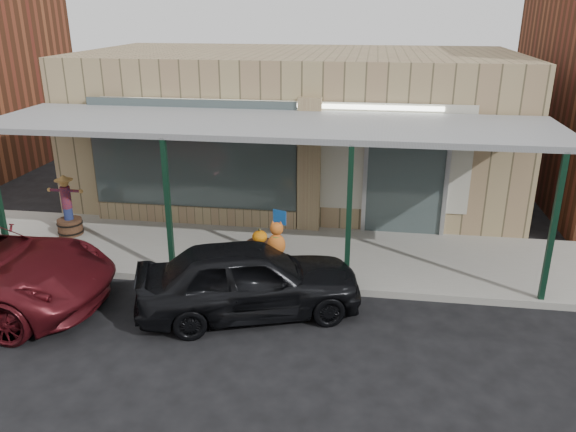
# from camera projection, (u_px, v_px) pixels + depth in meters

# --- Properties ---
(ground) EXTENTS (120.00, 120.00, 0.00)m
(ground) POSITION_uv_depth(u_px,v_px,m) (233.00, 344.00, 9.52)
(ground) COLOR black
(ground) RESTS_ON ground
(sidewalk) EXTENTS (40.00, 3.20, 0.15)m
(sidewalk) POSITION_uv_depth(u_px,v_px,m) (270.00, 253.00, 12.82)
(sidewalk) COLOR gray
(sidewalk) RESTS_ON ground
(storefront) EXTENTS (12.00, 6.25, 4.20)m
(storefront) POSITION_uv_depth(u_px,v_px,m) (297.00, 126.00, 16.34)
(storefront) COLOR #99855E
(storefront) RESTS_ON ground
(awning) EXTENTS (12.00, 3.00, 3.04)m
(awning) POSITION_uv_depth(u_px,v_px,m) (269.00, 127.00, 11.76)
(awning) COLOR slate
(awning) RESTS_ON ground
(block_buildings_near) EXTENTS (61.00, 8.00, 8.00)m
(block_buildings_near) POSITION_uv_depth(u_px,v_px,m) (370.00, 65.00, 16.44)
(block_buildings_near) COLOR brown
(block_buildings_near) RESTS_ON ground
(barrel_scarecrow) EXTENTS (0.91, 0.64, 1.50)m
(barrel_scarecrow) POSITION_uv_depth(u_px,v_px,m) (68.00, 215.00, 13.55)
(barrel_scarecrow) COLOR #4B2F1E
(barrel_scarecrow) RESTS_ON sidewalk
(barrel_pumpkin) EXTENTS (0.65, 0.65, 0.73)m
(barrel_pumpkin) POSITION_uv_depth(u_px,v_px,m) (260.00, 249.00, 12.25)
(barrel_pumpkin) COLOR #4B2F1E
(barrel_pumpkin) RESTS_ON sidewalk
(handicap_sign) EXTENTS (0.28, 0.13, 1.43)m
(handicap_sign) POSITION_uv_depth(u_px,v_px,m) (280.00, 234.00, 11.31)
(handicap_sign) COLOR gray
(handicap_sign) RESTS_ON sidewalk
(parked_sedan) EXTENTS (4.41, 2.88, 1.56)m
(parked_sedan) POSITION_uv_depth(u_px,v_px,m) (249.00, 278.00, 10.27)
(parked_sedan) COLOR black
(parked_sedan) RESTS_ON ground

